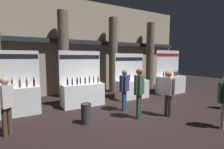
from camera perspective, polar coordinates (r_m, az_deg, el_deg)
The scene contains 11 objects.
ground_plane at distance 6.65m, azimuth 6.29°, elevation -13.00°, with size 29.07×29.07×0.00m, color black.
hall_colonnade at distance 10.39m, azimuth -8.78°, elevation 8.72°, with size 14.54×1.21×5.57m.
exhibitor_booth_0 at distance 7.17m, azimuth -30.80°, elevation -7.21°, with size 1.92×0.72×2.41m.
exhibitor_booth_1 at distance 7.52m, azimuth -9.88°, elevation -6.02°, with size 1.90×0.66×2.44m.
exhibitor_booth_2 at distance 8.83m, azimuth 7.02°, elevation -4.38°, with size 1.79×0.66×2.36m.
exhibitor_booth_3 at distance 10.63m, azimuth 19.55°, elevation -2.67°, with size 1.89×0.66×2.58m.
trash_bin at distance 5.60m, azimuth -8.87°, elevation -13.08°, with size 0.34×0.34×0.66m.
visitor_1 at distance 5.39m, azimuth -32.64°, elevation -7.94°, with size 0.39×0.36×1.62m.
visitor_3 at distance 5.88m, azimuth 9.30°, elevation -4.89°, with size 0.48×0.34×1.78m.
visitor_4 at distance 6.38m, azimuth 18.79°, elevation -4.95°, with size 0.22×0.58×1.65m.
visitor_6 at distance 6.68m, azimuth 4.27°, elevation -3.97°, with size 0.51×0.46×1.66m.
Camera 1 is at (-3.71, -5.09, 2.13)m, focal length 26.65 mm.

